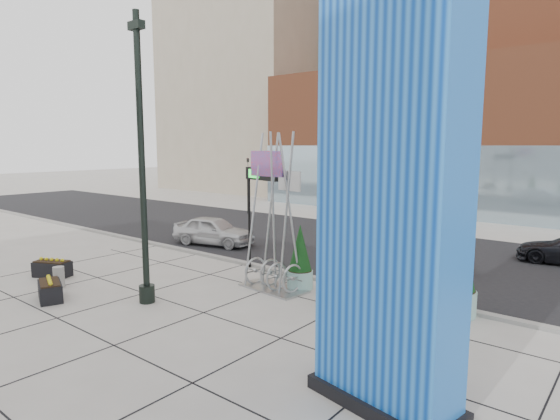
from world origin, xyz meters
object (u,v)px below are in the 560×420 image
Objects in this scene: lamp_post at (143,188)px; overhead_street_sign at (262,182)px; blue_pylon at (392,161)px; concrete_bollard at (59,277)px; car_white_west at (214,231)px; car_silver_mid at (416,249)px; public_art_sculpture at (274,249)px.

overhead_street_sign is (0.32, 5.29, -0.12)m from lamp_post.
blue_pylon is 13.17× the size of concrete_bollard.
car_white_west is 9.94m from car_silver_mid.
concrete_bollard is at bearing 138.19° from car_silver_mid.
lamp_post is 5.14m from concrete_bollard.
public_art_sculpture is 7.72m from concrete_bollard.
public_art_sculpture reaches higher than car_silver_mid.
car_silver_mid reaches higher than concrete_bollard.
concrete_bollard is at bearing -110.89° from overhead_street_sign.
car_white_west reaches higher than concrete_bollard.
car_silver_mid is at bearing 120.95° from blue_pylon.
blue_pylon reaches higher than car_silver_mid.
public_art_sculpture reaches higher than car_white_west.
lamp_post is 9.29m from car_white_west.
public_art_sculpture is at bearing 154.69° from car_silver_mid.
lamp_post reaches higher than public_art_sculpture.
overhead_street_sign is (-1.97, 1.66, 2.13)m from public_art_sculpture.
lamp_post is at bearing 14.83° from concrete_bollard.
blue_pylon is at bearing 1.19° from concrete_bollard.
concrete_bollard is (-3.80, -1.01, -3.31)m from lamp_post.
blue_pylon is 16.26m from car_white_west.
public_art_sculpture is (-6.41, 4.37, -3.30)m from blue_pylon.
car_silver_mid is (9.59, 2.60, -0.06)m from car_white_west.
public_art_sculpture is 6.88m from car_silver_mid.
overhead_street_sign is at bearing 132.60° from car_silver_mid.
concrete_bollard is 13.96m from car_silver_mid.
concrete_bollard is 8.17m from overhead_street_sign.
car_white_west is at bearing 159.90° from blue_pylon.
overhead_street_sign reaches higher than car_silver_mid.
overhead_street_sign is at bearing 86.57° from lamp_post.
blue_pylon is 12.13m from car_silver_mid.
lamp_post is 11.48m from car_silver_mid.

